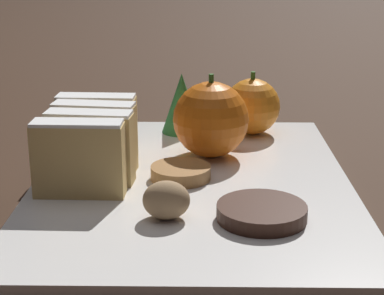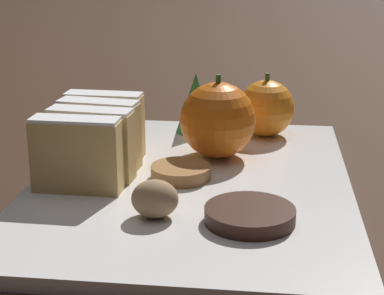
# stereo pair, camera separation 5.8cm
# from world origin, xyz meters

# --- Properties ---
(ground_plane) EXTENTS (6.00, 6.00, 0.00)m
(ground_plane) POSITION_xyz_m (0.00, 0.00, 0.00)
(ground_plane) COLOR #382316
(serving_platter) EXTENTS (0.29, 0.38, 0.01)m
(serving_platter) POSITION_xyz_m (0.00, 0.00, 0.01)
(serving_platter) COLOR white
(serving_platter) RESTS_ON ground_plane
(stollen_slice_front) EXTENTS (0.08, 0.03, 0.07)m
(stollen_slice_front) POSITION_xyz_m (-0.09, -0.04, 0.04)
(stollen_slice_front) COLOR tan
(stollen_slice_front) RESTS_ON serving_platter
(stollen_slice_second) EXTENTS (0.08, 0.03, 0.07)m
(stollen_slice_second) POSITION_xyz_m (-0.09, -0.01, 0.04)
(stollen_slice_second) COLOR tan
(stollen_slice_second) RESTS_ON serving_platter
(stollen_slice_third) EXTENTS (0.08, 0.03, 0.07)m
(stollen_slice_third) POSITION_xyz_m (-0.09, 0.02, 0.04)
(stollen_slice_third) COLOR tan
(stollen_slice_third) RESTS_ON serving_platter
(stollen_slice_fourth) EXTENTS (0.08, 0.03, 0.07)m
(stollen_slice_fourth) POSITION_xyz_m (-0.09, 0.05, 0.04)
(stollen_slice_fourth) COLOR tan
(stollen_slice_fourth) RESTS_ON serving_platter
(orange_near) EXTENTS (0.08, 0.08, 0.08)m
(orange_near) POSITION_xyz_m (0.02, 0.07, 0.05)
(orange_near) COLOR orange
(orange_near) RESTS_ON serving_platter
(orange_far) EXTENTS (0.06, 0.06, 0.07)m
(orange_far) POSITION_xyz_m (0.06, 0.15, 0.04)
(orange_far) COLOR orange
(orange_far) RESTS_ON serving_platter
(walnut) EXTENTS (0.04, 0.03, 0.03)m
(walnut) POSITION_xyz_m (-0.02, -0.09, 0.03)
(walnut) COLOR tan
(walnut) RESTS_ON serving_platter
(chocolate_cookie) EXTENTS (0.07, 0.07, 0.01)m
(chocolate_cookie) POSITION_xyz_m (0.06, -0.09, 0.02)
(chocolate_cookie) COLOR #381E14
(chocolate_cookie) RESTS_ON serving_platter
(gingerbread_cookie) EXTENTS (0.06, 0.06, 0.01)m
(gingerbread_cookie) POSITION_xyz_m (-0.01, -0.00, 0.02)
(gingerbread_cookie) COLOR #A3703D
(gingerbread_cookie) RESTS_ON serving_platter
(evergreen_sprig) EXTENTS (0.05, 0.05, 0.07)m
(evergreen_sprig) POSITION_xyz_m (-0.01, 0.15, 0.05)
(evergreen_sprig) COLOR #2D7538
(evergreen_sprig) RESTS_ON serving_platter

